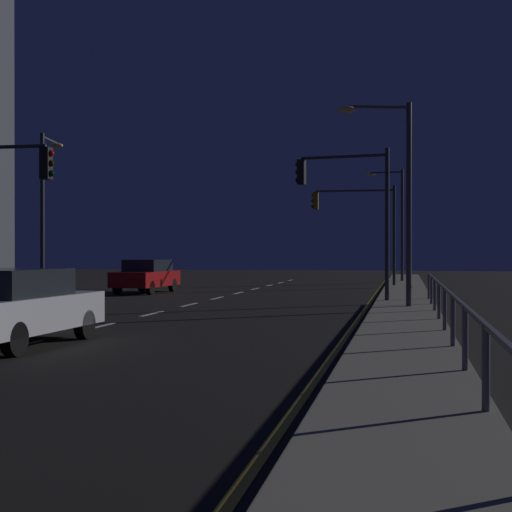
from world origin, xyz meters
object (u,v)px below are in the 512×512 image
at_px(traffic_light_far_center, 357,215).
at_px(street_lamp_mid_block, 396,181).
at_px(traffic_light_far_left, 347,195).
at_px(street_lamp_corner, 45,198).
at_px(car, 15,306).
at_px(car_oncoming, 146,275).
at_px(street_lamp_across_street, 396,213).

height_order(traffic_light_far_center, street_lamp_mid_block, street_lamp_mid_block).
distance_m(traffic_light_far_left, street_lamp_corner, 13.13).
bearing_deg(street_lamp_mid_block, car, -124.31).
bearing_deg(street_lamp_mid_block, traffic_light_far_center, 98.07).
xyz_separation_m(traffic_light_far_left, street_lamp_mid_block, (1.83, -3.23, 0.16)).
relative_size(car_oncoming, street_lamp_corner, 0.64).
bearing_deg(traffic_light_far_center, street_lamp_across_street, 72.33).
distance_m(traffic_light_far_left, street_lamp_mid_block, 3.71).
xyz_separation_m(car_oncoming, traffic_light_far_center, (9.39, 7.58, 3.15)).
relative_size(traffic_light_far_left, street_lamp_corner, 0.80).
height_order(street_lamp_across_street, street_lamp_mid_block, street_lamp_across_street).
relative_size(car_oncoming, traffic_light_far_left, 0.80).
bearing_deg(traffic_light_far_center, car, -100.89).
distance_m(street_lamp_across_street, street_lamp_mid_block, 22.25).
distance_m(street_lamp_across_street, street_lamp_corner, 22.82).
xyz_separation_m(car, traffic_light_far_center, (5.18, 26.94, 3.15)).
distance_m(car_oncoming, street_lamp_corner, 6.00).
height_order(car_oncoming, street_lamp_corner, street_lamp_corner).
relative_size(street_lamp_across_street, street_lamp_corner, 0.99).
height_order(car, street_lamp_mid_block, street_lamp_mid_block).
distance_m(car_oncoming, street_lamp_mid_block, 14.79).
relative_size(car_oncoming, street_lamp_across_street, 0.65).
xyz_separation_m(car, street_lamp_corner, (-7.43, 15.63, 3.43)).
bearing_deg(car, street_lamp_corner, 115.41).
bearing_deg(car_oncoming, street_lamp_corner, -130.88).
relative_size(car, traffic_light_far_center, 0.83).
bearing_deg(traffic_light_far_left, street_lamp_mid_block, -60.37).
bearing_deg(car_oncoming, street_lamp_mid_block, -35.89).
relative_size(traffic_light_far_center, street_lamp_mid_block, 0.81).
bearing_deg(traffic_light_far_center, car_oncoming, -141.06).
bearing_deg(street_lamp_corner, street_lamp_across_street, 50.24).
distance_m(traffic_light_far_center, street_lamp_mid_block, 16.18).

